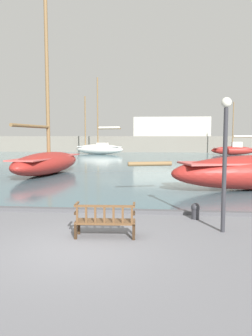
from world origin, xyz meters
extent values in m
plane|color=slate|center=(0.00, 0.00, 0.00)|extent=(160.00, 160.00, 0.00)
cube|color=#476670|center=(0.00, 44.00, 0.04)|extent=(100.00, 80.00, 0.08)
cube|color=#4C4C50|center=(0.00, 3.85, 0.06)|extent=(40.00, 0.30, 0.12)
cube|color=#322113|center=(-0.21, 1.20, 0.21)|extent=(0.07, 0.07, 0.42)
cube|color=#322113|center=(1.32, 1.27, 0.21)|extent=(0.07, 0.07, 0.42)
cube|color=#322113|center=(-0.19, 0.75, 0.21)|extent=(0.07, 0.07, 0.42)
cube|color=#322113|center=(1.34, 0.82, 0.21)|extent=(0.07, 0.07, 0.42)
cube|color=brown|center=(0.56, 1.01, 0.42)|extent=(1.62, 0.60, 0.06)
cube|color=brown|center=(0.58, 0.79, 0.89)|extent=(1.60, 0.13, 0.06)
cube|color=brown|center=(-0.14, 0.75, 0.66)|extent=(0.06, 0.04, 0.41)
cube|color=brown|center=(0.10, 0.76, 0.66)|extent=(0.06, 0.04, 0.41)
cube|color=brown|center=(0.34, 0.78, 0.66)|extent=(0.06, 0.04, 0.41)
cube|color=brown|center=(0.58, 0.79, 0.66)|extent=(0.06, 0.04, 0.41)
cube|color=brown|center=(0.82, 0.80, 0.66)|extent=(0.06, 0.04, 0.41)
cube|color=brown|center=(1.05, 0.81, 0.66)|extent=(0.06, 0.04, 0.41)
cube|color=brown|center=(1.29, 0.82, 0.66)|extent=(0.06, 0.04, 0.41)
cube|color=#322113|center=(-0.20, 0.88, 0.69)|extent=(0.07, 0.30, 0.06)
cube|color=brown|center=(-0.20, 0.97, 0.90)|extent=(0.08, 0.47, 0.04)
cube|color=#322113|center=(1.34, 0.95, 0.69)|extent=(0.07, 0.30, 0.06)
cube|color=brown|center=(1.33, 1.04, 0.90)|extent=(0.08, 0.47, 0.04)
ellipsoid|color=silver|center=(-6.54, 40.27, 0.81)|extent=(7.76, 3.88, 1.46)
cube|color=white|center=(-6.54, 40.27, 1.21)|extent=(6.76, 3.18, 0.08)
cube|color=beige|center=(-6.00, 40.12, 1.51)|extent=(1.73, 1.41, 0.53)
cylinder|color=brown|center=(-6.72, 40.32, 6.23)|extent=(0.19, 0.19, 9.97)
cylinder|color=brown|center=(-4.96, 39.82, 3.81)|extent=(3.56, 1.15, 0.15)
cylinder|color=silver|center=(-4.96, 39.82, 3.96)|extent=(3.25, 1.20, 0.30)
cylinder|color=brown|center=(-8.71, 40.89, 4.94)|extent=(0.19, 0.19, 7.38)
cylinder|color=brown|center=(1.62, 7.61, 1.44)|extent=(2.04, 0.76, 0.21)
ellipsoid|color=maroon|center=(-5.69, 14.75, 0.84)|extent=(3.47, 9.28, 1.52)
cube|color=#C6514C|center=(-5.69, 14.75, 1.26)|extent=(2.73, 8.13, 0.08)
cylinder|color=brown|center=(-5.67, 14.98, 6.75)|extent=(0.25, 0.25, 10.91)
cylinder|color=brown|center=(-5.92, 12.56, 3.34)|extent=(0.71, 4.85, 0.20)
ellipsoid|color=maroon|center=(12.89, 40.59, 0.68)|extent=(6.27, 1.56, 1.21)
cube|color=#C6514C|center=(12.89, 40.59, 1.01)|extent=(5.52, 1.19, 0.08)
cube|color=beige|center=(13.35, 40.60, 1.49)|extent=(1.41, 0.82, 0.87)
cylinder|color=brown|center=(12.73, 40.58, 4.31)|extent=(0.14, 0.14, 6.51)
cylinder|color=brown|center=(14.15, 40.61, 2.60)|extent=(2.85, 0.17, 0.12)
cylinder|color=silver|center=(14.15, 40.61, 2.72)|extent=(2.56, 0.28, 0.23)
cylinder|color=#2D2D33|center=(3.21, 3.20, 0.19)|extent=(0.26, 0.26, 0.38)
sphere|color=#2D2D33|center=(3.21, 3.20, 0.38)|extent=(0.30, 0.30, 0.30)
cylinder|color=#2D2D33|center=(3.81, 1.78, 1.74)|extent=(0.12, 0.12, 3.49)
sphere|color=silver|center=(3.81, 1.78, 3.63)|extent=(0.28, 0.28, 0.28)
cube|color=slate|center=(0.00, 47.91, 1.37)|extent=(57.87, 2.40, 2.74)
cube|color=#B7B2A3|center=(4.39, 47.91, 4.32)|extent=(12.62, 2.00, 3.18)
camera|label=1|loc=(1.92, -7.51, 2.70)|focal=35.00mm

